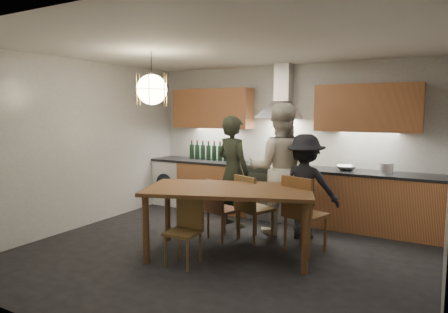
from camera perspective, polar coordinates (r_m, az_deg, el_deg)
The scene contains 17 objects.
ground at distance 5.29m, azimuth -0.44°, elevation -13.59°, with size 5.00×5.00×0.00m, color black.
room_shell at distance 4.96m, azimuth -0.46°, elevation 5.24°, with size 5.02×4.52×2.61m.
counter_run at distance 6.85m, azimuth 7.91°, elevation -5.03°, with size 5.00×0.62×0.90m.
range_stove at distance 6.86m, azimuth 7.71°, elevation -5.09°, with size 0.90×0.60×0.92m.
wall_fixtures at distance 6.83m, azimuth 8.28°, elevation 6.94°, with size 4.30×0.54×1.10m.
pendant_lamp at distance 5.46m, azimuth -10.27°, elevation 9.39°, with size 0.43×0.43×0.70m.
dining_table at distance 5.00m, azimuth 0.67°, elevation -5.64°, with size 2.27×1.66×0.87m.
chair_back_left at distance 5.66m, azimuth -0.68°, elevation -7.01°, with size 0.50×0.50×0.86m.
chair_back_mid at distance 5.57m, azimuth 3.81°, elevation -6.78°, with size 0.55×0.55×0.94m.
chair_back_right at distance 5.21m, azimuth 11.02°, elevation -7.42°, with size 0.56×0.56×1.00m.
chair_front at distance 4.85m, azimuth -5.42°, elevation -9.71°, with size 0.39×0.39×0.81m.
person_left at distance 6.27m, azimuth 1.33°, elevation -2.14°, with size 0.64×0.42×1.74m, color black.
person_mid at distance 5.96m, azimuth 7.92°, elevation -1.75°, with size 0.94×0.73×1.93m, color beige.
person_right at distance 5.80m, azimuth 11.43°, elevation -4.24°, with size 0.97×0.55×1.49m, color black.
mixing_bowl at distance 6.45m, azimuth 17.01°, elevation -1.57°, with size 0.32×0.32×0.08m, color #AAABAE.
stock_pot at distance 6.38m, azimuth 22.19°, elevation -1.59°, with size 0.20×0.20×0.14m, color silver.
wine_bottles at distance 7.41m, azimuth -1.41°, elevation 0.80°, with size 1.09×0.08×0.35m.
Camera 1 is at (2.47, -4.30, 1.83)m, focal length 32.00 mm.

